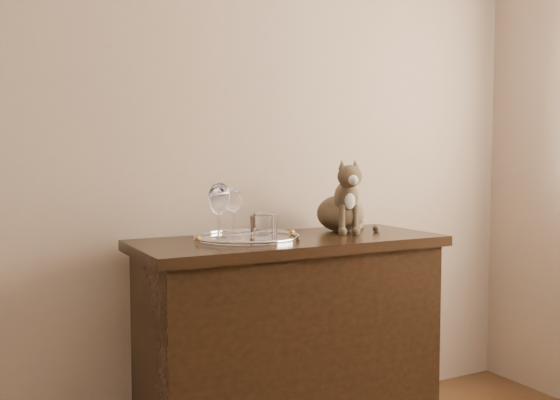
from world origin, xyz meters
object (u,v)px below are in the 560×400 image
at_px(wine_glass_c, 219,212).
at_px(tumbler_a, 265,226).
at_px(cat, 340,195).
at_px(tray, 247,239).
at_px(tumbler_b, 261,229).
at_px(wine_glass_d, 233,214).
at_px(wine_glass_a, 218,216).
at_px(sideboard, 289,346).

xyz_separation_m(wine_glass_c, tumbler_a, (0.16, -0.05, -0.06)).
xyz_separation_m(tumbler_a, cat, (0.42, 0.14, 0.09)).
height_order(tray, tumbler_b, tumbler_b).
relative_size(wine_glass_c, tumbler_b, 2.26).
bearing_deg(wine_glass_d, wine_glass_c, -152.25).
bearing_deg(wine_glass_d, tumbler_b, -68.26).
bearing_deg(wine_glass_d, wine_glass_a, 157.30).
relative_size(wine_glass_a, cat, 0.56).
bearing_deg(wine_glass_c, tumbler_a, -16.32).
distance_m(wine_glass_c, wine_glass_d, 0.08).
relative_size(wine_glass_d, cat, 0.62).
height_order(tray, wine_glass_c, wine_glass_c).
distance_m(tray, tumbler_a, 0.10).
height_order(wine_glass_d, cat, cat).
relative_size(tray, tumbler_b, 4.26).
bearing_deg(wine_glass_c, tray, 10.89).
bearing_deg(tumbler_a, tumbler_b, -129.64).
distance_m(sideboard, cat, 0.65).
bearing_deg(tray, cat, 8.46).
distance_m(tray, wine_glass_a, 0.14).
distance_m(sideboard, tumbler_b, 0.52).
relative_size(wine_glass_c, wine_glass_d, 1.14).
relative_size(tumbler_b, cat, 0.31).
height_order(tray, cat, cat).
bearing_deg(sideboard, wine_glass_a, 168.03).
xyz_separation_m(sideboard, tumbler_a, (-0.13, -0.05, 0.48)).
xyz_separation_m(tumbler_a, tumbler_b, (-0.04, -0.05, -0.00)).
bearing_deg(wine_glass_c, wine_glass_a, 70.62).
relative_size(tray, wine_glass_a, 2.36).
height_order(tumbler_a, cat, cat).
bearing_deg(sideboard, cat, 17.13).
bearing_deg(tumbler_b, tumbler_a, 50.36).
relative_size(sideboard, wine_glass_a, 7.07).
relative_size(sideboard, tumbler_a, 12.34).
bearing_deg(tumbler_a, wine_glass_d, 136.34).
relative_size(tray, tumbler_a, 4.11).
distance_m(wine_glass_a, wine_glass_d, 0.06).
bearing_deg(wine_glass_a, wine_glass_d, -22.70).
height_order(wine_glass_c, tumbler_b, wine_glass_c).
relative_size(wine_glass_a, wine_glass_d, 0.91).
relative_size(wine_glass_a, wine_glass_c, 0.80).
xyz_separation_m(sideboard, tumbler_b, (-0.17, -0.09, 0.48)).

